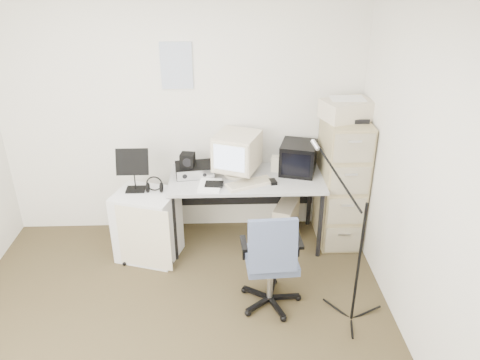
{
  "coord_description": "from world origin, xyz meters",
  "views": [
    {
      "loc": [
        0.42,
        -2.66,
        2.73
      ],
      "look_at": [
        0.55,
        0.95,
        0.95
      ],
      "focal_mm": 35.0,
      "sensor_mm": 36.0,
      "label": 1
    }
  ],
  "objects_px": {
    "desk": "(246,210)",
    "side_cart": "(148,225)",
    "filing_cabinet": "(341,182)",
    "office_chair": "(271,258)"
  },
  "relations": [
    {
      "from": "desk",
      "to": "side_cart",
      "type": "xyz_separation_m",
      "value": [
        -0.96,
        -0.23,
        -0.02
      ]
    },
    {
      "from": "filing_cabinet",
      "to": "side_cart",
      "type": "bearing_deg",
      "value": -172.41
    },
    {
      "from": "desk",
      "to": "side_cart",
      "type": "relative_size",
      "value": 2.18
    },
    {
      "from": "filing_cabinet",
      "to": "desk",
      "type": "relative_size",
      "value": 0.87
    },
    {
      "from": "filing_cabinet",
      "to": "office_chair",
      "type": "bearing_deg",
      "value": -128.4
    },
    {
      "from": "side_cart",
      "to": "filing_cabinet",
      "type": "bearing_deg",
      "value": 24.97
    },
    {
      "from": "filing_cabinet",
      "to": "office_chair",
      "type": "relative_size",
      "value": 1.39
    },
    {
      "from": "desk",
      "to": "side_cart",
      "type": "height_order",
      "value": "desk"
    },
    {
      "from": "office_chair",
      "to": "side_cart",
      "type": "height_order",
      "value": "office_chair"
    },
    {
      "from": "office_chair",
      "to": "filing_cabinet",
      "type": "bearing_deg",
      "value": 48.12
    }
  ]
}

